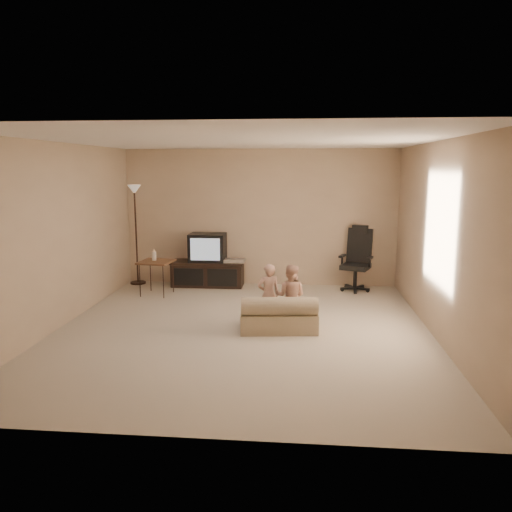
{
  "coord_description": "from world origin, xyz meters",
  "views": [
    {
      "loc": [
        0.78,
        -6.4,
        2.16
      ],
      "look_at": [
        0.13,
        0.6,
        0.91
      ],
      "focal_mm": 35.0,
      "sensor_mm": 36.0,
      "label": 1
    }
  ],
  "objects": [
    {
      "name": "floor_lamp",
      "position": [
        -2.3,
        2.55,
        1.35
      ],
      "size": [
        0.29,
        0.29,
        1.85
      ],
      "color": "black",
      "rests_on": "floor"
    },
    {
      "name": "tv_stand",
      "position": [
        -0.94,
        2.49,
        0.4
      ],
      "size": [
        1.36,
        0.5,
        0.97
      ],
      "rotation": [
        0.0,
        0.0,
        0.0
      ],
      "color": "black",
      "rests_on": "floor"
    },
    {
      "name": "office_chair",
      "position": [
        1.75,
        2.42,
        0.41
      ],
      "size": [
        0.69,
        0.7,
        1.15
      ],
      "rotation": [
        0.0,
        0.0,
        -0.37
      ],
      "color": "black",
      "rests_on": "floor"
    },
    {
      "name": "side_table",
      "position": [
        -1.71,
        1.78,
        0.57
      ],
      "size": [
        0.6,
        0.6,
        0.8
      ],
      "rotation": [
        0.0,
        0.0,
        -0.13
      ],
      "color": "brown",
      "rests_on": "floor"
    },
    {
      "name": "room_shell",
      "position": [
        0.0,
        0.0,
        1.52
      ],
      "size": [
        5.5,
        5.5,
        5.5
      ],
      "color": "white",
      "rests_on": "floor"
    },
    {
      "name": "floor",
      "position": [
        0.0,
        0.0,
        0.0
      ],
      "size": [
        5.5,
        5.5,
        0.0
      ],
      "primitive_type": "plane",
      "color": "#AFA38B",
      "rests_on": "ground"
    },
    {
      "name": "toddler_left",
      "position": [
        0.33,
        0.24,
        0.44
      ],
      "size": [
        0.37,
        0.31,
        0.87
      ],
      "primitive_type": "imported",
      "rotation": [
        0.0,
        0.0,
        3.43
      ],
      "color": "tan",
      "rests_on": "floor"
    },
    {
      "name": "toddler_right",
      "position": [
        0.63,
        0.2,
        0.44
      ],
      "size": [
        0.47,
        0.33,
        0.87
      ],
      "primitive_type": "imported",
      "rotation": [
        0.0,
        0.0,
        2.9
      ],
      "color": "tan",
      "rests_on": "floor"
    },
    {
      "name": "child_sofa",
      "position": [
        0.49,
        0.01,
        0.2
      ],
      "size": [
        1.07,
        0.68,
        0.5
      ],
      "rotation": [
        0.0,
        0.0,
        0.11
      ],
      "color": "#9E876B",
      "rests_on": "floor"
    }
  ]
}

